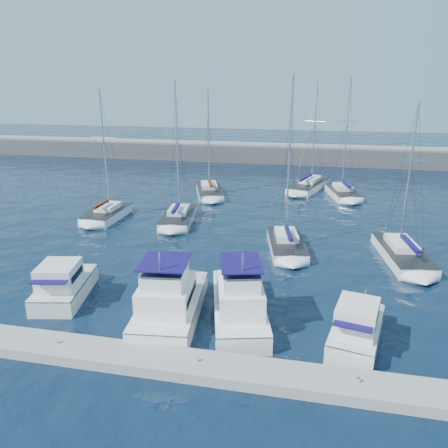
% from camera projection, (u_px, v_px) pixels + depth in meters
% --- Properties ---
extents(ground, '(220.00, 220.00, 0.00)m').
position_uv_depth(ground, '(236.00, 281.00, 32.88)').
color(ground, black).
rests_on(ground, ground).
extents(breakwater, '(160.00, 6.00, 4.45)m').
position_uv_depth(breakwater, '(286.00, 157.00, 80.91)').
color(breakwater, '#424244').
rests_on(breakwater, ground).
extents(dock, '(40.00, 2.20, 0.60)m').
position_uv_depth(dock, '(197.00, 366.00, 22.56)').
color(dock, gray).
rests_on(dock, ground).
extents(dock_cleat_near_port, '(0.16, 0.16, 0.25)m').
position_uv_depth(dock_cleat_near_port, '(57.00, 341.00, 23.99)').
color(dock_cleat_near_port, silver).
rests_on(dock_cleat_near_port, dock).
extents(dock_cleat_centre, '(0.16, 0.16, 0.25)m').
position_uv_depth(dock_cleat_centre, '(197.00, 359.00, 22.42)').
color(dock_cleat_centre, silver).
rests_on(dock_cleat_centre, dock).
extents(dock_cleat_near_stbd, '(0.16, 0.16, 0.25)m').
position_uv_depth(dock_cleat_near_stbd, '(359.00, 380.00, 20.86)').
color(dock_cleat_near_stbd, silver).
rests_on(dock_cleat_near_stbd, dock).
extents(motor_yacht_port_outer, '(4.02, 6.40, 3.20)m').
position_uv_depth(motor_yacht_port_outer, '(63.00, 286.00, 29.92)').
color(motor_yacht_port_outer, silver).
rests_on(motor_yacht_port_outer, ground).
extents(motor_yacht_port_inner, '(4.57, 8.77, 4.69)m').
position_uv_depth(motor_yacht_port_inner, '(169.00, 302.00, 27.34)').
color(motor_yacht_port_inner, white).
rests_on(motor_yacht_port_inner, ground).
extents(motor_yacht_stbd_inner, '(5.20, 9.28, 4.69)m').
position_uv_depth(motor_yacht_stbd_inner, '(239.00, 303.00, 27.25)').
color(motor_yacht_stbd_inner, white).
rests_on(motor_yacht_stbd_inner, ground).
extents(motor_yacht_stbd_outer, '(3.72, 6.18, 3.20)m').
position_uv_depth(motor_yacht_stbd_outer, '(356.00, 329.00, 24.72)').
color(motor_yacht_stbd_outer, silver).
rests_on(motor_yacht_stbd_outer, ground).
extents(sailboat_mid_a, '(3.11, 6.89, 13.94)m').
position_uv_depth(sailboat_mid_a, '(107.00, 214.00, 47.67)').
color(sailboat_mid_a, white).
rests_on(sailboat_mid_a, ground).
extents(sailboat_mid_b, '(4.02, 7.62, 14.84)m').
position_uv_depth(sailboat_mid_b, '(178.00, 218.00, 46.38)').
color(sailboat_mid_b, silver).
rests_on(sailboat_mid_b, ground).
extents(sailboat_mid_c, '(4.32, 7.89, 15.26)m').
position_uv_depth(sailboat_mid_c, '(286.00, 244.00, 38.89)').
color(sailboat_mid_c, white).
rests_on(sailboat_mid_c, ground).
extents(sailboat_mid_e, '(4.22, 8.91, 13.17)m').
position_uv_depth(sailboat_mid_e, '(402.00, 254.00, 36.76)').
color(sailboat_mid_e, white).
rests_on(sailboat_mid_e, ground).
extents(sailboat_back_a, '(5.45, 8.63, 13.73)m').
position_uv_depth(sailboat_back_a, '(209.00, 191.00, 57.54)').
color(sailboat_back_a, silver).
rests_on(sailboat_back_a, ground).
extents(sailboat_back_b, '(5.99, 10.40, 14.73)m').
position_uv_depth(sailboat_back_b, '(309.00, 186.00, 60.81)').
color(sailboat_back_b, silver).
rests_on(sailboat_back_b, ground).
extents(sailboat_back_c, '(4.59, 7.68, 15.33)m').
position_uv_depth(sailboat_back_c, '(343.00, 193.00, 56.68)').
color(sailboat_back_c, silver).
rests_on(sailboat_back_c, ground).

